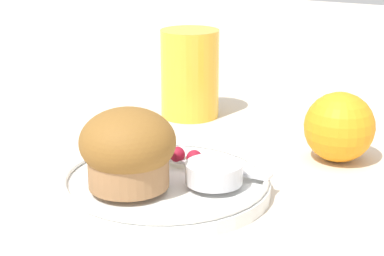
# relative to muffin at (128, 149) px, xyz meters

# --- Properties ---
(ground_plane) EXTENTS (3.00, 3.00, 0.00)m
(ground_plane) POSITION_rel_muffin_xyz_m (0.01, 0.07, -0.06)
(ground_plane) COLOR beige
(plate) EXTENTS (0.21, 0.21, 0.02)m
(plate) POSITION_rel_muffin_xyz_m (0.02, 0.04, -0.05)
(plate) COLOR white
(plate) RESTS_ON ground_plane
(muffin) EXTENTS (0.09, 0.09, 0.08)m
(muffin) POSITION_rel_muffin_xyz_m (0.00, 0.00, 0.00)
(muffin) COLOR #9E7047
(muffin) RESTS_ON plate
(cream_ramekin) EXTENTS (0.06, 0.06, 0.02)m
(cream_ramekin) POSITION_rel_muffin_xyz_m (0.07, 0.05, -0.03)
(cream_ramekin) COLOR silver
(cream_ramekin) RESTS_ON plate
(berry_pair) EXTENTS (0.03, 0.02, 0.02)m
(berry_pair) POSITION_rel_muffin_xyz_m (0.02, 0.07, -0.03)
(berry_pair) COLOR maroon
(berry_pair) RESTS_ON plate
(butter_knife) EXTENTS (0.16, 0.02, 0.00)m
(butter_knife) POSITION_rel_muffin_xyz_m (0.03, 0.08, -0.03)
(butter_knife) COLOR silver
(butter_knife) RESTS_ON plate
(orange_fruit) EXTENTS (0.08, 0.08, 0.08)m
(orange_fruit) POSITION_rel_muffin_xyz_m (0.14, 0.21, -0.02)
(orange_fruit) COLOR orange
(orange_fruit) RESTS_ON ground_plane
(juice_glass) EXTENTS (0.08, 0.08, 0.12)m
(juice_glass) POSITION_rel_muffin_xyz_m (-0.09, 0.28, 0.00)
(juice_glass) COLOR gold
(juice_glass) RESTS_ON ground_plane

